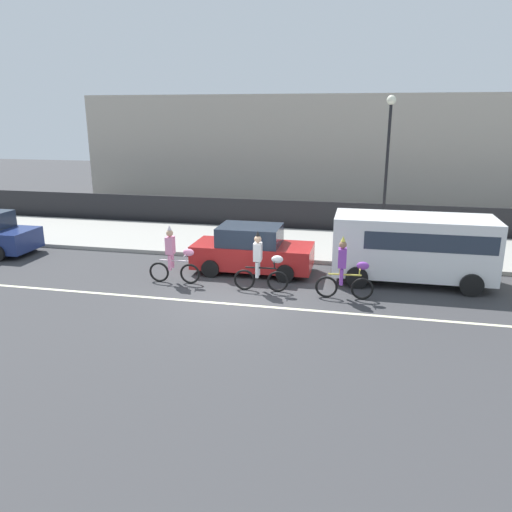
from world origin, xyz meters
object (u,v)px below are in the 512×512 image
(street_lamp_post, at_px, (388,149))
(parade_cyclist_zebra, at_px, (261,265))
(parade_cyclist_pink, at_px, (174,258))
(parked_car_red, at_px, (252,250))
(parked_van_white, at_px, (415,244))
(parade_cyclist_purple, at_px, (345,272))

(street_lamp_post, bearing_deg, parade_cyclist_zebra, -120.39)
(parade_cyclist_pink, xyz_separation_m, parked_car_red, (2.20, 1.67, -0.06))
(parade_cyclist_zebra, distance_m, parked_van_white, 5.06)
(street_lamp_post, bearing_deg, parked_van_white, -78.99)
(parked_van_white, bearing_deg, parade_cyclist_pink, -167.02)
(parade_cyclist_zebra, height_order, parked_van_white, parked_van_white)
(parade_cyclist_pink, height_order, parked_van_white, parked_van_white)
(parade_cyclist_purple, relative_size, parked_car_red, 0.47)
(parade_cyclist_pink, distance_m, parked_car_red, 2.77)
(parade_cyclist_purple, bearing_deg, parked_car_red, 148.95)
(parade_cyclist_purple, xyz_separation_m, parked_van_white, (2.11, 2.04, 0.44))
(parade_cyclist_pink, bearing_deg, parade_cyclist_zebra, -3.27)
(parade_cyclist_purple, bearing_deg, parade_cyclist_pink, 176.91)
(parade_cyclist_zebra, bearing_deg, parked_car_red, 111.06)
(parked_van_white, relative_size, street_lamp_post, 0.85)
(parade_cyclist_pink, distance_m, parade_cyclist_zebra, 2.92)
(parade_cyclist_pink, bearing_deg, street_lamp_post, 43.19)
(parade_cyclist_pink, relative_size, street_lamp_post, 0.33)
(parked_van_white, distance_m, parked_car_red, 5.40)
(parade_cyclist_purple, height_order, parked_car_red, parade_cyclist_purple)
(parade_cyclist_zebra, distance_m, parade_cyclist_purple, 2.56)
(parade_cyclist_zebra, distance_m, parked_car_red, 1.97)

